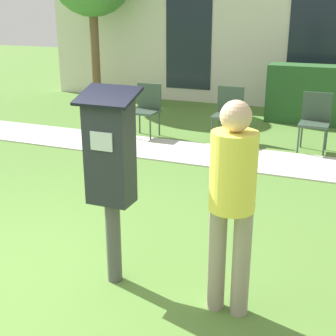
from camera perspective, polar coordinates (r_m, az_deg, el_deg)
The scene contains 9 objects.
ground_plane at distance 4.08m, azimuth -18.30°, elevation -13.71°, with size 40.00×40.00×0.00m, color #517A33.
sidewalk at distance 7.26m, azimuth 2.18°, elevation 1.98°, with size 12.00×1.10×0.02m.
building_facade at distance 10.85m, azimuth 10.02°, elevation 15.91°, with size 10.00×0.26×3.20m.
parking_meter at distance 3.57m, azimuth -7.05°, elevation 0.58°, with size 0.44×0.31×1.59m.
person_standing at distance 3.23m, azimuth 7.82°, elevation -3.21°, with size 0.32×0.32×1.58m.
outdoor_chair_left at distance 8.12m, azimuth -2.60°, elevation 7.59°, with size 0.44×0.44×0.90m.
outdoor_chair_middle at distance 7.85m, azimuth 7.38°, elevation 7.06°, with size 0.44×0.44×0.90m.
outdoor_chair_right at distance 7.59m, azimuth 17.51°, elevation 5.91°, with size 0.44×0.44×0.90m.
hedge_row at distance 9.48m, azimuth 17.17°, elevation 8.56°, with size 1.68×0.60×1.10m.
Camera 1 is at (2.38, -2.52, 2.14)m, focal length 50.00 mm.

